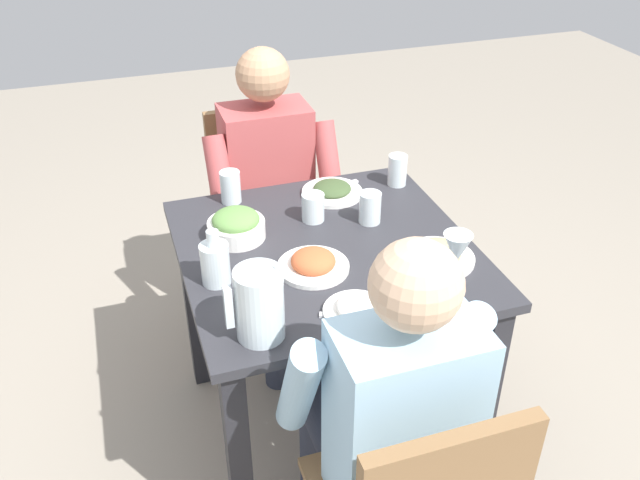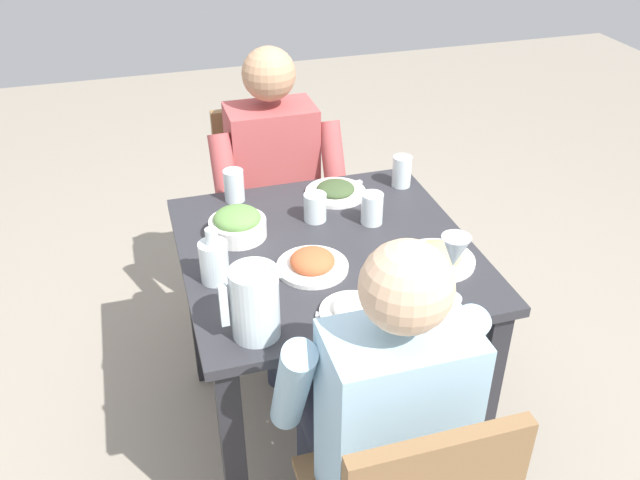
{
  "view_description": "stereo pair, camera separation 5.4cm",
  "coord_description": "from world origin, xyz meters",
  "px_view_note": "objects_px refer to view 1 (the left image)",
  "views": [
    {
      "loc": [
        0.55,
        1.59,
        1.86
      ],
      "look_at": [
        0.03,
        0.03,
        0.81
      ],
      "focal_mm": 38.1,
      "sensor_mm": 36.0,
      "label": 1
    },
    {
      "loc": [
        0.5,
        1.61,
        1.86
      ],
      "look_at": [
        0.03,
        0.03,
        0.81
      ],
      "focal_mm": 38.1,
      "sensor_mm": 36.0,
      "label": 2
    }
  ],
  "objects_px": {
    "water_glass_near_right": "(397,170)",
    "salad_bowl": "(236,225)",
    "diner_near": "(274,196)",
    "water_pitcher": "(259,304)",
    "plate_dolmas": "(332,190)",
    "chair_near": "(262,205)",
    "water_glass_center": "(313,207)",
    "dining_table": "(326,285)",
    "plate_yoghurt": "(357,309)",
    "plate_fries": "(438,254)",
    "plate_rice_curry": "(313,263)",
    "oil_carafe": "(215,265)",
    "wine_glass": "(456,253)",
    "diner_far": "(386,410)",
    "water_glass_by_pitcher": "(370,208)",
    "water_glass_far_right": "(231,187)"
  },
  "relations": [
    {
      "from": "water_glass_near_right",
      "to": "salad_bowl",
      "type": "bearing_deg",
      "value": 15.32
    },
    {
      "from": "diner_near",
      "to": "water_pitcher",
      "type": "distance_m",
      "value": 0.94
    },
    {
      "from": "diner_near",
      "to": "plate_dolmas",
      "type": "relative_size",
      "value": 5.74
    },
    {
      "from": "chair_near",
      "to": "water_glass_center",
      "type": "relative_size",
      "value": 9.71
    },
    {
      "from": "dining_table",
      "to": "plate_yoghurt",
      "type": "xyz_separation_m",
      "value": [
        0.03,
        0.32,
        0.15
      ]
    },
    {
      "from": "plate_yoghurt",
      "to": "water_glass_near_right",
      "type": "relative_size",
      "value": 1.62
    },
    {
      "from": "plate_fries",
      "to": "water_glass_near_right",
      "type": "relative_size",
      "value": 1.99
    },
    {
      "from": "chair_near",
      "to": "water_glass_near_right",
      "type": "xyz_separation_m",
      "value": [
        -0.38,
        0.45,
        0.31
      ]
    },
    {
      "from": "water_pitcher",
      "to": "plate_rice_curry",
      "type": "distance_m",
      "value": 0.32
    },
    {
      "from": "plate_rice_curry",
      "to": "diner_near",
      "type": "bearing_deg",
      "value": -94.83
    },
    {
      "from": "plate_rice_curry",
      "to": "water_glass_center",
      "type": "distance_m",
      "value": 0.27
    },
    {
      "from": "water_glass_center",
      "to": "oil_carafe",
      "type": "height_order",
      "value": "oil_carafe"
    },
    {
      "from": "plate_rice_curry",
      "to": "wine_glass",
      "type": "height_order",
      "value": "wine_glass"
    },
    {
      "from": "chair_near",
      "to": "diner_far",
      "type": "distance_m",
      "value": 1.32
    },
    {
      "from": "water_glass_by_pitcher",
      "to": "water_glass_far_right",
      "type": "bearing_deg",
      "value": -34.44
    },
    {
      "from": "wine_glass",
      "to": "salad_bowl",
      "type": "bearing_deg",
      "value": -44.69
    },
    {
      "from": "diner_far",
      "to": "oil_carafe",
      "type": "xyz_separation_m",
      "value": [
        0.3,
        -0.48,
        0.17
      ]
    },
    {
      "from": "water_pitcher",
      "to": "plate_yoghurt",
      "type": "bearing_deg",
      "value": -179.75
    },
    {
      "from": "plate_dolmas",
      "to": "plate_yoghurt",
      "type": "xyz_separation_m",
      "value": [
        0.15,
        0.62,
        0.0
      ]
    },
    {
      "from": "diner_far",
      "to": "wine_glass",
      "type": "distance_m",
      "value": 0.43
    },
    {
      "from": "dining_table",
      "to": "wine_glass",
      "type": "bearing_deg",
      "value": 125.42
    },
    {
      "from": "water_glass_far_right",
      "to": "water_glass_center",
      "type": "distance_m",
      "value": 0.3
    },
    {
      "from": "diner_near",
      "to": "plate_yoghurt",
      "type": "distance_m",
      "value": 0.88
    },
    {
      "from": "chair_near",
      "to": "salad_bowl",
      "type": "distance_m",
      "value": 0.72
    },
    {
      "from": "chair_near",
      "to": "plate_rice_curry",
      "type": "relative_size",
      "value": 4.29
    },
    {
      "from": "diner_near",
      "to": "plate_dolmas",
      "type": "height_order",
      "value": "diner_near"
    },
    {
      "from": "salad_bowl",
      "to": "diner_near",
      "type": "bearing_deg",
      "value": -118.34
    },
    {
      "from": "plate_fries",
      "to": "water_glass_center",
      "type": "height_order",
      "value": "water_glass_center"
    },
    {
      "from": "plate_yoghurt",
      "to": "plate_rice_curry",
      "type": "bearing_deg",
      "value": -79.12
    },
    {
      "from": "water_glass_far_right",
      "to": "dining_table",
      "type": "bearing_deg",
      "value": 119.98
    },
    {
      "from": "chair_near",
      "to": "oil_carafe",
      "type": "xyz_separation_m",
      "value": [
        0.32,
        0.83,
        0.32
      ]
    },
    {
      "from": "diner_near",
      "to": "diner_far",
      "type": "bearing_deg",
      "value": 88.95
    },
    {
      "from": "plate_rice_curry",
      "to": "plate_fries",
      "type": "bearing_deg",
      "value": 168.83
    },
    {
      "from": "plate_dolmas",
      "to": "water_glass_far_right",
      "type": "height_order",
      "value": "water_glass_far_right"
    },
    {
      "from": "salad_bowl",
      "to": "plate_fries",
      "type": "bearing_deg",
      "value": 149.88
    },
    {
      "from": "water_glass_near_right",
      "to": "plate_fries",
      "type": "bearing_deg",
      "value": 80.58
    },
    {
      "from": "plate_dolmas",
      "to": "water_glass_center",
      "type": "relative_size",
      "value": 2.26
    },
    {
      "from": "plate_dolmas",
      "to": "plate_fries",
      "type": "xyz_separation_m",
      "value": [
        -0.16,
        0.47,
        0.0
      ]
    },
    {
      "from": "water_glass_center",
      "to": "water_glass_by_pitcher",
      "type": "bearing_deg",
      "value": 157.95
    },
    {
      "from": "water_glass_far_right",
      "to": "wine_glass",
      "type": "distance_m",
      "value": 0.83
    },
    {
      "from": "diner_far",
      "to": "water_glass_by_pitcher",
      "type": "relative_size",
      "value": 11.65
    },
    {
      "from": "dining_table",
      "to": "plate_fries",
      "type": "bearing_deg",
      "value": 149.82
    },
    {
      "from": "water_glass_far_right",
      "to": "oil_carafe",
      "type": "bearing_deg",
      "value": 72.88
    },
    {
      "from": "diner_near",
      "to": "salad_bowl",
      "type": "relative_size",
      "value": 6.74
    },
    {
      "from": "chair_near",
      "to": "salad_bowl",
      "type": "height_order",
      "value": "chair_near"
    },
    {
      "from": "chair_near",
      "to": "water_glass_far_right",
      "type": "distance_m",
      "value": 0.54
    },
    {
      "from": "chair_near",
      "to": "plate_dolmas",
      "type": "distance_m",
      "value": 0.55
    },
    {
      "from": "dining_table",
      "to": "plate_fries",
      "type": "xyz_separation_m",
      "value": [
        -0.28,
        0.16,
        0.16
      ]
    },
    {
      "from": "plate_dolmas",
      "to": "wine_glass",
      "type": "bearing_deg",
      "value": 100.12
    },
    {
      "from": "diner_far",
      "to": "oil_carafe",
      "type": "bearing_deg",
      "value": -57.7
    }
  ]
}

